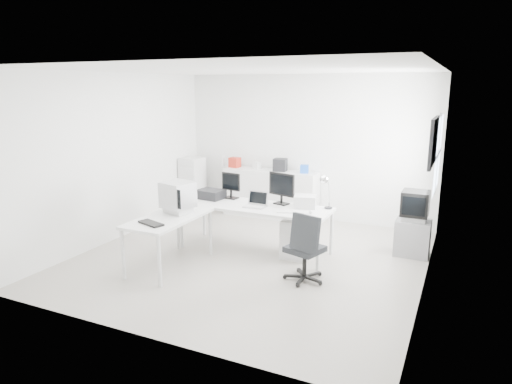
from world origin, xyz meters
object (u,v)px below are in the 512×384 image
at_px(office_chair, 305,246).
at_px(tv_cabinet, 412,238).
at_px(lcd_monitor_small, 231,186).
at_px(side_desk, 170,242).
at_px(inkjet_printer, 211,194).
at_px(crt_monitor, 178,198).
at_px(drawer_pedestal, 297,238).
at_px(filing_cabinet, 193,185).
at_px(sideboard, 271,194).
at_px(lcd_monitor_large, 282,189).
at_px(crt_tv, 415,206).
at_px(main_desk, 255,228).
at_px(laser_printer, 305,201).
at_px(laptop, 255,200).

bearing_deg(office_chair, tv_cabinet, 70.59).
xyz_separation_m(lcd_monitor_small, office_chair, (1.64, -0.99, -0.47)).
relative_size(side_desk, inkjet_printer, 3.34).
bearing_deg(tv_cabinet, crt_monitor, -151.47).
relative_size(drawer_pedestal, lcd_monitor_small, 1.40).
height_order(lcd_monitor_small, filing_cabinet, lcd_monitor_small).
bearing_deg(drawer_pedestal, side_desk, -143.43).
xyz_separation_m(drawer_pedestal, sideboard, (-1.24, 1.86, 0.18)).
bearing_deg(drawer_pedestal, office_chair, -63.86).
height_order(lcd_monitor_small, office_chair, lcd_monitor_small).
distance_m(crt_monitor, tv_cabinet, 3.65).
xyz_separation_m(drawer_pedestal, office_chair, (0.39, -0.79, 0.19)).
distance_m(tv_cabinet, filing_cabinet, 4.58).
bearing_deg(lcd_monitor_large, crt_monitor, -121.29).
bearing_deg(lcd_monitor_large, drawer_pedestal, -13.55).
bearing_deg(side_desk, filing_cabinet, 116.21).
distance_m(lcd_monitor_small, crt_tv, 2.92).
bearing_deg(lcd_monitor_small, sideboard, 97.84).
bearing_deg(lcd_monitor_large, office_chair, -37.15).
distance_m(drawer_pedestal, tv_cabinet, 1.80).
bearing_deg(main_desk, crt_monitor, -135.00).
bearing_deg(laser_printer, laptop, -170.28).
height_order(main_desk, crt_tv, crt_tv).
height_order(lcd_monitor_small, sideboard, lcd_monitor_small).
height_order(lcd_monitor_large, crt_monitor, lcd_monitor_large).
xyz_separation_m(main_desk, laser_printer, (0.75, 0.22, 0.47)).
distance_m(inkjet_printer, tv_cabinet, 3.29).
height_order(inkjet_printer, crt_tv, crt_tv).
height_order(inkjet_printer, office_chair, office_chair).
bearing_deg(tv_cabinet, office_chair, -126.98).
height_order(main_desk, laptop, laptop).
xyz_separation_m(main_desk, filing_cabinet, (-2.20, 1.64, 0.19)).
relative_size(crt_monitor, tv_cabinet, 0.78).
bearing_deg(laser_printer, inkjet_printer, 169.44).
height_order(side_desk, drawer_pedestal, side_desk).
bearing_deg(laptop, office_chair, -30.01).
xyz_separation_m(crt_monitor, crt_tv, (3.15, 1.71, -0.18)).
height_order(side_desk, inkjet_printer, inkjet_printer).
bearing_deg(lcd_monitor_large, sideboard, 134.44).
relative_size(lcd_monitor_small, office_chair, 0.44).
bearing_deg(inkjet_printer, office_chair, -17.19).
height_order(drawer_pedestal, lcd_monitor_large, lcd_monitor_large).
relative_size(crt_monitor, filing_cabinet, 0.39).
xyz_separation_m(laptop, crt_monitor, (-0.90, -0.75, 0.10)).
relative_size(side_desk, drawer_pedestal, 2.33).
bearing_deg(lcd_monitor_small, office_chair, -23.16).
xyz_separation_m(main_desk, lcd_monitor_small, (-0.55, 0.25, 0.59)).
distance_m(inkjet_printer, lcd_monitor_small, 0.36).
distance_m(office_chair, sideboard, 3.12).
height_order(inkjet_printer, lcd_monitor_large, lcd_monitor_large).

